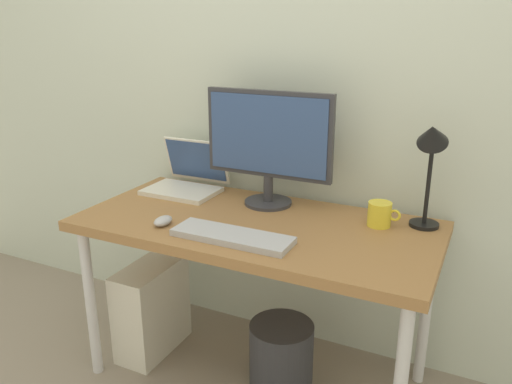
{
  "coord_description": "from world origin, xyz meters",
  "views": [
    {
      "loc": [
        0.81,
        -1.66,
        1.45
      ],
      "look_at": [
        0.0,
        0.0,
        0.83
      ],
      "focal_mm": 35.95,
      "sensor_mm": 36.0,
      "label": 1
    }
  ],
  "objects_px": {
    "monitor": "(268,141)",
    "wastebasket": "(281,357)",
    "coffee_mug": "(380,214)",
    "computer_tower": "(152,308)",
    "desk_lamp": "(431,151)",
    "laptop": "(188,178)",
    "desk": "(256,237)",
    "mouse": "(163,221)",
    "keyboard": "(232,236)"
  },
  "relations": [
    {
      "from": "mouse",
      "to": "desk_lamp",
      "type": "bearing_deg",
      "value": 23.56
    },
    {
      "from": "monitor",
      "to": "wastebasket",
      "type": "height_order",
      "value": "monitor"
    },
    {
      "from": "monitor",
      "to": "wastebasket",
      "type": "distance_m",
      "value": 0.88
    },
    {
      "from": "monitor",
      "to": "wastebasket",
      "type": "bearing_deg",
      "value": -53.71
    },
    {
      "from": "keyboard",
      "to": "mouse",
      "type": "height_order",
      "value": "mouse"
    },
    {
      "from": "monitor",
      "to": "mouse",
      "type": "height_order",
      "value": "monitor"
    },
    {
      "from": "desk_lamp",
      "to": "mouse",
      "type": "bearing_deg",
      "value": -156.44
    },
    {
      "from": "laptop",
      "to": "coffee_mug",
      "type": "height_order",
      "value": "laptop"
    },
    {
      "from": "desk_lamp",
      "to": "mouse",
      "type": "height_order",
      "value": "desk_lamp"
    },
    {
      "from": "desk",
      "to": "coffee_mug",
      "type": "distance_m",
      "value": 0.48
    },
    {
      "from": "laptop",
      "to": "computer_tower",
      "type": "relative_size",
      "value": 0.76
    },
    {
      "from": "mouse",
      "to": "laptop",
      "type": "bearing_deg",
      "value": 110.4
    },
    {
      "from": "desk_lamp",
      "to": "computer_tower",
      "type": "bearing_deg",
      "value": -168.18
    },
    {
      "from": "computer_tower",
      "to": "coffee_mug",
      "type": "bearing_deg",
      "value": 11.46
    },
    {
      "from": "desk_lamp",
      "to": "keyboard",
      "type": "relative_size",
      "value": 0.96
    },
    {
      "from": "computer_tower",
      "to": "wastebasket",
      "type": "height_order",
      "value": "computer_tower"
    },
    {
      "from": "coffee_mug",
      "to": "wastebasket",
      "type": "relative_size",
      "value": 0.41
    },
    {
      "from": "monitor",
      "to": "laptop",
      "type": "height_order",
      "value": "monitor"
    },
    {
      "from": "desk_lamp",
      "to": "wastebasket",
      "type": "relative_size",
      "value": 1.42
    },
    {
      "from": "laptop",
      "to": "coffee_mug",
      "type": "bearing_deg",
      "value": -3.67
    },
    {
      "from": "mouse",
      "to": "wastebasket",
      "type": "distance_m",
      "value": 0.74
    },
    {
      "from": "laptop",
      "to": "desk",
      "type": "bearing_deg",
      "value": -25.96
    },
    {
      "from": "monitor",
      "to": "laptop",
      "type": "distance_m",
      "value": 0.47
    },
    {
      "from": "desk_lamp",
      "to": "computer_tower",
      "type": "relative_size",
      "value": 1.01
    },
    {
      "from": "monitor",
      "to": "coffee_mug",
      "type": "distance_m",
      "value": 0.53
    },
    {
      "from": "monitor",
      "to": "computer_tower",
      "type": "bearing_deg",
      "value": -153.92
    },
    {
      "from": "keyboard",
      "to": "coffee_mug",
      "type": "distance_m",
      "value": 0.57
    },
    {
      "from": "keyboard",
      "to": "computer_tower",
      "type": "bearing_deg",
      "value": 162.26
    },
    {
      "from": "coffee_mug",
      "to": "keyboard",
      "type": "bearing_deg",
      "value": -141.03
    },
    {
      "from": "desk",
      "to": "desk_lamp",
      "type": "distance_m",
      "value": 0.72
    },
    {
      "from": "desk",
      "to": "computer_tower",
      "type": "distance_m",
      "value": 0.68
    },
    {
      "from": "computer_tower",
      "to": "desk_lamp",
      "type": "bearing_deg",
      "value": 11.82
    },
    {
      "from": "laptop",
      "to": "keyboard",
      "type": "height_order",
      "value": "laptop"
    },
    {
      "from": "monitor",
      "to": "coffee_mug",
      "type": "xyz_separation_m",
      "value": [
        0.48,
        -0.04,
        -0.23
      ]
    },
    {
      "from": "monitor",
      "to": "mouse",
      "type": "distance_m",
      "value": 0.53
    },
    {
      "from": "wastebasket",
      "to": "desk",
      "type": "bearing_deg",
      "value": 166.91
    },
    {
      "from": "monitor",
      "to": "desk_lamp",
      "type": "height_order",
      "value": "monitor"
    },
    {
      "from": "keyboard",
      "to": "wastebasket",
      "type": "height_order",
      "value": "keyboard"
    },
    {
      "from": "desk",
      "to": "monitor",
      "type": "relative_size",
      "value": 2.53
    },
    {
      "from": "desk",
      "to": "computer_tower",
      "type": "bearing_deg",
      "value": -176.67
    },
    {
      "from": "computer_tower",
      "to": "monitor",
      "type": "bearing_deg",
      "value": 26.08
    },
    {
      "from": "laptop",
      "to": "computer_tower",
      "type": "distance_m",
      "value": 0.62
    },
    {
      "from": "desk",
      "to": "keyboard",
      "type": "height_order",
      "value": "keyboard"
    },
    {
      "from": "laptop",
      "to": "wastebasket",
      "type": "relative_size",
      "value": 1.07
    },
    {
      "from": "monitor",
      "to": "laptop",
      "type": "relative_size",
      "value": 1.71
    },
    {
      "from": "desk",
      "to": "laptop",
      "type": "bearing_deg",
      "value": 154.04
    },
    {
      "from": "desk",
      "to": "mouse",
      "type": "height_order",
      "value": "mouse"
    },
    {
      "from": "desk",
      "to": "coffee_mug",
      "type": "bearing_deg",
      "value": 20.39
    },
    {
      "from": "laptop",
      "to": "mouse",
      "type": "bearing_deg",
      "value": -69.6
    },
    {
      "from": "coffee_mug",
      "to": "wastebasket",
      "type": "xyz_separation_m",
      "value": [
        -0.31,
        -0.19,
        -0.61
      ]
    }
  ]
}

